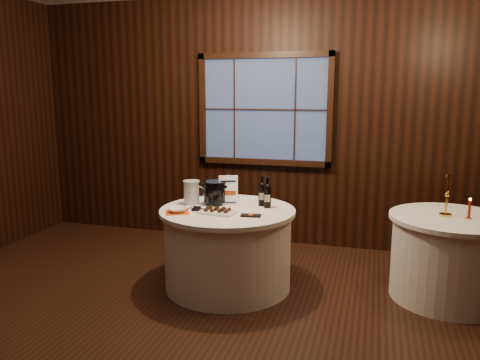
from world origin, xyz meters
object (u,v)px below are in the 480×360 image
(side_table, at_px, (449,257))
(red_candle, at_px, (469,211))
(main_table, at_px, (228,248))
(port_bottle_left, at_px, (262,192))
(grape_bunch, at_px, (197,209))
(chocolate_box, at_px, (251,215))
(port_bottle_right, at_px, (267,194))
(sign_stand, at_px, (228,194))
(chocolate_plate, at_px, (218,211))
(brass_candlestick, at_px, (447,201))
(glass_pitcher, at_px, (192,192))
(cracker_bowl, at_px, (177,210))
(ice_bucket, at_px, (215,192))

(side_table, xyz_separation_m, red_candle, (0.12, -0.06, 0.46))
(main_table, distance_m, port_bottle_left, 0.63)
(main_table, bearing_deg, grape_bunch, -148.61)
(chocolate_box, height_order, grape_bunch, grape_bunch)
(main_table, xyz_separation_m, side_table, (2.00, 0.30, 0.00))
(main_table, xyz_separation_m, chocolate_box, (0.28, -0.20, 0.39))
(port_bottle_right, bearing_deg, side_table, -7.14)
(grape_bunch, bearing_deg, main_table, 31.39)
(sign_stand, xyz_separation_m, chocolate_plate, (0.02, -0.36, -0.08))
(port_bottle_left, height_order, chocolate_plate, port_bottle_left)
(main_table, xyz_separation_m, brass_candlestick, (1.94, 0.30, 0.52))
(side_table, xyz_separation_m, sign_stand, (-2.06, -0.11, 0.48))
(chocolate_box, distance_m, glass_pitcher, 0.74)
(port_bottle_right, xyz_separation_m, red_candle, (1.77, 0.08, -0.06))
(cracker_bowl, relative_size, brass_candlestick, 0.43)
(chocolate_plate, relative_size, cracker_bowl, 2.13)
(chocolate_plate, bearing_deg, brass_candlestick, 13.45)
(chocolate_plate, bearing_deg, port_bottle_right, 40.69)
(port_bottle_left, bearing_deg, side_table, -12.36)
(side_table, xyz_separation_m, ice_bucket, (-2.18, -0.16, 0.50))
(port_bottle_right, xyz_separation_m, chocolate_box, (-0.07, -0.36, -0.12))
(grape_bunch, bearing_deg, ice_bucket, 75.90)
(port_bottle_left, distance_m, port_bottle_right, 0.09)
(chocolate_plate, height_order, chocolate_box, chocolate_plate)
(port_bottle_left, bearing_deg, cracker_bowl, -159.94)
(glass_pitcher, distance_m, red_candle, 2.52)
(sign_stand, bearing_deg, port_bottle_left, -15.47)
(grape_bunch, relative_size, red_candle, 0.97)
(cracker_bowl, bearing_deg, ice_bucket, 60.10)
(port_bottle_left, relative_size, chocolate_plate, 0.88)
(glass_pitcher, relative_size, brass_candlestick, 0.61)
(sign_stand, relative_size, port_bottle_right, 0.98)
(chocolate_plate, distance_m, cracker_bowl, 0.37)
(glass_pitcher, bearing_deg, chocolate_plate, -53.22)
(cracker_bowl, bearing_deg, red_candle, 11.15)
(brass_candlestick, bearing_deg, port_bottle_right, -174.91)
(sign_stand, relative_size, glass_pitcher, 1.27)
(port_bottle_left, distance_m, grape_bunch, 0.66)
(grape_bunch, bearing_deg, chocolate_box, -4.66)
(port_bottle_left, bearing_deg, sign_stand, 170.77)
(chocolate_plate, distance_m, grape_bunch, 0.21)
(chocolate_box, relative_size, grape_bunch, 0.98)
(chocolate_box, height_order, cracker_bowl, cracker_bowl)
(main_table, relative_size, sign_stand, 4.30)
(chocolate_box, bearing_deg, port_bottle_right, 71.93)
(port_bottle_left, distance_m, ice_bucket, 0.46)
(chocolate_plate, bearing_deg, main_table, 77.33)
(sign_stand, bearing_deg, ice_bucket, -178.09)
(side_table, bearing_deg, chocolate_plate, -167.03)
(chocolate_plate, height_order, red_candle, red_candle)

